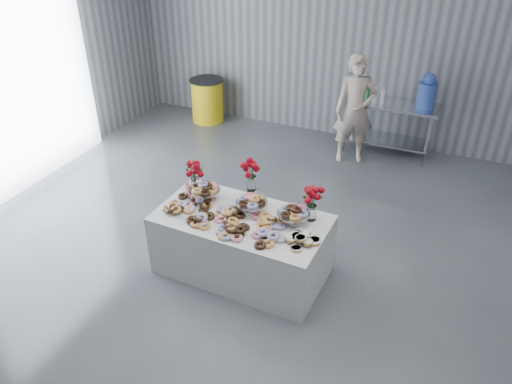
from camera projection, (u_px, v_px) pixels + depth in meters
ground at (241, 296)px, 5.51m from camera, size 9.00×9.00×0.00m
room_walls at (211, 53)px, 4.27m from camera, size 8.04×9.04×4.02m
display_table at (242, 244)px, 5.68m from camera, size 1.93×1.07×0.75m
prep_table at (389, 119)px, 8.12m from camera, size 1.50×0.60×0.90m
donut_mounds at (239, 216)px, 5.42m from camera, size 1.83×0.86×0.09m
cake_stand_left at (205, 189)px, 5.73m from camera, size 0.36×0.36×0.17m
cake_stand_mid at (252, 201)px, 5.51m from camera, size 0.36×0.36×0.17m
cake_stand_right at (293, 212)px, 5.32m from camera, size 0.36×0.36×0.17m
danish_pile at (300, 239)px, 5.06m from camera, size 0.48×0.48×0.11m
bouquet_left at (194, 169)px, 5.80m from camera, size 0.26×0.26×0.42m
bouquet_right at (312, 196)px, 5.30m from camera, size 0.26×0.26×0.42m
bouquet_center at (251, 172)px, 5.57m from camera, size 0.26×0.26×0.57m
water_jug at (427, 92)px, 7.66m from camera, size 0.28×0.28×0.55m
drink_bottles at (372, 94)px, 7.93m from camera, size 0.54×0.08×0.27m
person at (355, 110)px, 7.80m from camera, size 0.74×0.62×1.74m
trash_barrel at (207, 100)px, 9.39m from camera, size 0.63×0.63×0.81m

